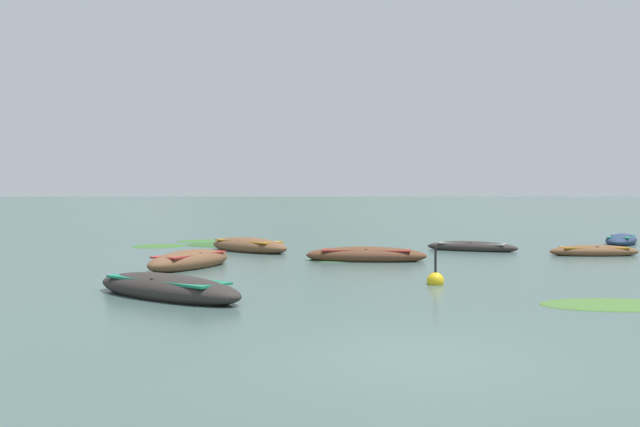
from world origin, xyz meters
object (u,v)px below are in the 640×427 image
rowboat_2 (366,255)px  rowboat_6 (167,288)px  rowboat_4 (190,261)px  rowboat_5 (594,251)px  rowboat_0 (472,247)px  rowboat_1 (249,246)px  rowboat_7 (621,240)px  mooring_buoy (435,280)px

rowboat_2 → rowboat_6: bearing=-118.6°
rowboat_4 → rowboat_6: rowboat_4 is taller
rowboat_2 → rowboat_4: bearing=-156.6°
rowboat_2 → rowboat_6: (-4.65, -8.50, 0.01)m
rowboat_5 → rowboat_4: bearing=-161.1°
rowboat_0 → rowboat_4: (-9.97, -6.84, 0.06)m
rowboat_1 → rowboat_7: 17.38m
rowboat_1 → rowboat_5: rowboat_1 is taller
rowboat_5 → rowboat_7: bearing=60.8°
rowboat_0 → rowboat_5: rowboat_5 is taller
rowboat_0 → rowboat_5: (4.18, -2.00, 0.00)m
rowboat_1 → rowboat_7: size_ratio=0.98×
rowboat_1 → rowboat_2: size_ratio=0.98×
rowboat_4 → rowboat_5: size_ratio=1.21×
rowboat_2 → rowboat_7: (12.08, 8.66, -0.01)m
rowboat_0 → rowboat_4: size_ratio=0.92×
rowboat_5 → rowboat_6: size_ratio=0.78×
rowboat_7 → mooring_buoy: (-10.49, -14.69, -0.08)m
rowboat_2 → rowboat_4: 6.05m
rowboat_1 → rowboat_4: rowboat_1 is taller
rowboat_4 → mooring_buoy: bearing=-27.0°
rowboat_0 → mooring_buoy: bearing=-105.1°
rowboat_1 → rowboat_6: (-0.03, -12.32, -0.01)m
rowboat_4 → mooring_buoy: size_ratio=3.79×
rowboat_0 → mooring_buoy: 10.85m
rowboat_1 → rowboat_4: bearing=-98.6°
rowboat_4 → rowboat_0: bearing=34.4°
rowboat_0 → rowboat_4: 12.09m
rowboat_6 → rowboat_7: (16.72, 17.16, -0.02)m
rowboat_4 → rowboat_6: bearing=-81.6°
rowboat_0 → rowboat_2: size_ratio=0.89×
rowboat_6 → mooring_buoy: bearing=21.6°
rowboat_5 → rowboat_7: size_ratio=0.79×
rowboat_2 → mooring_buoy: (1.58, -6.03, -0.09)m
rowboat_7 → mooring_buoy: size_ratio=3.96×
rowboat_2 → rowboat_0: bearing=45.1°
rowboat_6 → rowboat_7: 23.96m
rowboat_1 → rowboat_6: 12.32m
rowboat_2 → rowboat_7: bearing=35.6°
rowboat_5 → rowboat_7: 7.12m
rowboat_7 → mooring_buoy: bearing=-125.5°
rowboat_5 → rowboat_0: bearing=154.4°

